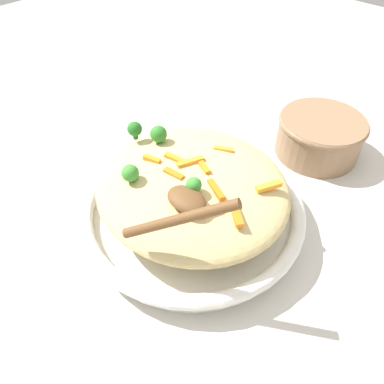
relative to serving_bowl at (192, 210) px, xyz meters
The scene contains 19 objects.
ground_plane 0.03m from the serving_bowl, ahead, with size 2.40×2.40×0.00m, color beige.
serving_bowl is the anchor object (origin of this frame).
pasta_mound 0.05m from the serving_bowl, ahead, with size 0.29×0.27×0.07m, color #D1BA7A.
carrot_piece_0 0.11m from the serving_bowl, 29.76° to the right, with size 0.03×0.01×0.01m, color orange.
carrot_piece_1 0.09m from the serving_bowl, 142.26° to the left, with size 0.04×0.01×0.01m, color orange.
carrot_piece_2 0.10m from the serving_bowl, 158.66° to the right, with size 0.03×0.01×0.01m, color orange.
carrot_piece_3 0.12m from the serving_bowl, 11.11° to the right, with size 0.04×0.01×0.01m, color orange.
carrot_piece_4 0.09m from the serving_bowl, behind, with size 0.04×0.01×0.01m, color orange.
carrot_piece_5 0.09m from the serving_bowl, 117.24° to the right, with size 0.03×0.01×0.01m, color orange.
carrot_piece_6 0.13m from the serving_bowl, 27.42° to the left, with size 0.04×0.01×0.01m, color orange.
carrot_piece_7 0.11m from the serving_bowl, 87.66° to the left, with size 0.03×0.01×0.01m, color orange.
carrot_piece_8 0.10m from the serving_bowl, ahead, with size 0.04×0.01×0.01m, color orange.
carrot_piece_9 0.09m from the serving_bowl, 49.30° to the left, with size 0.02×0.01×0.01m, color orange.
broccoli_floret_0 0.13m from the serving_bowl, 126.24° to the right, with size 0.02×0.02×0.03m.
broccoli_floret_1 0.13m from the serving_bowl, 168.49° to the left, with size 0.03×0.03×0.03m.
broccoli_floret_2 0.11m from the serving_bowl, 43.80° to the right, with size 0.02×0.02×0.02m.
broccoli_floret_3 0.15m from the serving_bowl, behind, with size 0.02×0.02×0.03m.
serving_spoon 0.13m from the serving_bowl, 53.13° to the right, with size 0.12×0.11×0.08m.
companion_bowl 0.30m from the serving_bowl, 79.59° to the left, with size 0.16×0.16×0.08m.
Camera 1 is at (0.26, -0.27, 0.44)m, focal length 33.72 mm.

